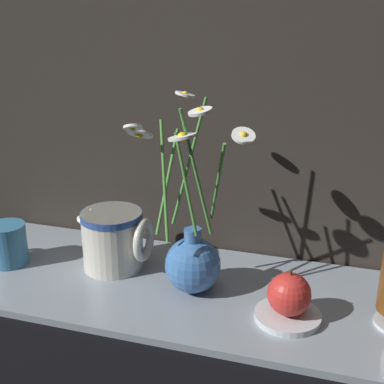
{
  "coord_description": "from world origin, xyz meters",
  "views": [
    {
      "loc": [
        0.23,
        -0.75,
        0.48
      ],
      "look_at": [
        0.0,
        0.0,
        0.18
      ],
      "focal_mm": 50.0,
      "sensor_mm": 36.0,
      "label": 1
    }
  ],
  "objects_px": {
    "vase_with_flowers": "(192,255)",
    "orange_fruit": "(289,294)",
    "yellow_mug": "(7,244)",
    "ceramic_pitcher": "(114,237)"
  },
  "relations": [
    {
      "from": "vase_with_flowers",
      "to": "ceramic_pitcher",
      "type": "relative_size",
      "value": 2.42
    },
    {
      "from": "vase_with_flowers",
      "to": "orange_fruit",
      "type": "height_order",
      "value": "vase_with_flowers"
    },
    {
      "from": "ceramic_pitcher",
      "to": "orange_fruit",
      "type": "height_order",
      "value": "ceramic_pitcher"
    },
    {
      "from": "yellow_mug",
      "to": "ceramic_pitcher",
      "type": "relative_size",
      "value": 0.58
    },
    {
      "from": "vase_with_flowers",
      "to": "ceramic_pitcher",
      "type": "xyz_separation_m",
      "value": [
        -0.16,
        0.04,
        -0.01
      ]
    },
    {
      "from": "vase_with_flowers",
      "to": "yellow_mug",
      "type": "distance_m",
      "value": 0.35
    },
    {
      "from": "yellow_mug",
      "to": "orange_fruit",
      "type": "height_order",
      "value": "orange_fruit"
    },
    {
      "from": "ceramic_pitcher",
      "to": "orange_fruit",
      "type": "bearing_deg",
      "value": -13.28
    },
    {
      "from": "vase_with_flowers",
      "to": "yellow_mug",
      "type": "relative_size",
      "value": 4.19
    },
    {
      "from": "vase_with_flowers",
      "to": "yellow_mug",
      "type": "bearing_deg",
      "value": -178.83
    }
  ]
}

